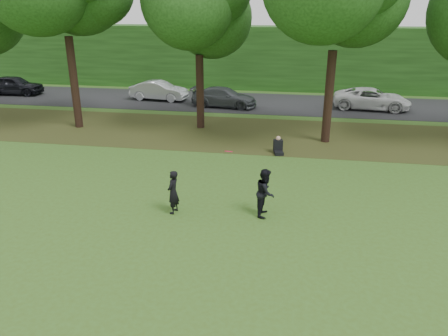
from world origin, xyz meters
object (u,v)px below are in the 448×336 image
player_left (173,192)px  seated_person (278,147)px  player_right (265,192)px  frisbee (229,151)px

player_left → seated_person: size_ratio=1.85×
player_right → frisbee: bearing=86.3°
player_right → seated_person: (0.09, 6.62, -0.52)m
player_left → frisbee: (1.82, 0.54, 1.38)m
player_right → player_left: bearing=100.8°
frisbee → seated_person: (1.39, 6.45, -1.84)m
frisbee → seated_person: 6.85m
seated_person → frisbee: bearing=-114.6°
frisbee → seated_person: size_ratio=0.44×
player_left → seated_person: 7.70m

